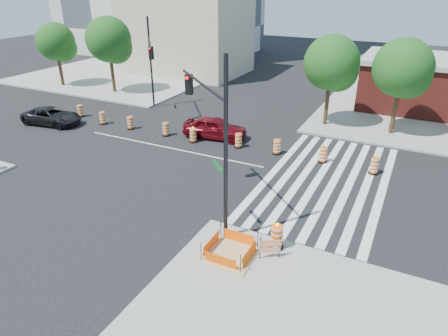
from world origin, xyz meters
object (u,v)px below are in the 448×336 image
(red_coupe, at_px, (215,128))
(signal_pole_nw, at_px, (151,57))
(dark_suv, at_px, (52,116))
(signal_pole_se, at_px, (212,124))

(red_coupe, height_order, signal_pole_nw, signal_pole_nw)
(red_coupe, xyz_separation_m, signal_pole_nw, (-7.82, 3.29, 3.95))
(red_coupe, distance_m, signal_pole_nw, 9.36)
(dark_suv, bearing_deg, red_coupe, -84.03)
(red_coupe, xyz_separation_m, signal_pole_se, (5.13, -9.93, 4.20))
(red_coupe, xyz_separation_m, dark_suv, (-13.28, -3.20, -0.13))
(signal_pole_se, bearing_deg, signal_pole_nw, -2.93)
(signal_pole_se, bearing_deg, red_coupe, -20.03)
(signal_pole_nw, bearing_deg, red_coupe, 29.37)
(red_coupe, height_order, dark_suv, red_coupe)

